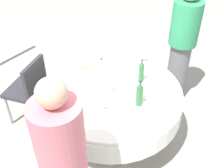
% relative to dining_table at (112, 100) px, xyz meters
% --- Properties ---
extents(ground_plane, '(10.00, 10.00, 0.00)m').
position_rel_dining_table_xyz_m(ground_plane, '(0.00, 0.00, -0.59)').
color(ground_plane, gray).
extents(dining_table, '(1.46, 1.46, 0.74)m').
position_rel_dining_table_xyz_m(dining_table, '(0.00, 0.00, 0.00)').
color(dining_table, white).
rests_on(dining_table, ground_plane).
extents(bottle_green_right, '(0.07, 0.07, 0.27)m').
position_rel_dining_table_xyz_m(bottle_green_right, '(-0.30, 0.17, 0.27)').
color(bottle_green_right, '#2D6B38').
rests_on(bottle_green_right, dining_table).
extents(bottle_green_south, '(0.06, 0.06, 0.26)m').
position_rel_dining_table_xyz_m(bottle_green_south, '(-0.26, -0.21, 0.27)').
color(bottle_green_south, '#2D6B38').
rests_on(bottle_green_south, dining_table).
extents(bottle_clear_north, '(0.06, 0.06, 0.32)m').
position_rel_dining_table_xyz_m(bottle_clear_north, '(0.12, -0.06, 0.29)').
color(bottle_clear_north, silver).
rests_on(bottle_clear_north, dining_table).
extents(wine_glass_front, '(0.06, 0.06, 0.14)m').
position_rel_dining_table_xyz_m(wine_glass_front, '(0.00, 0.32, 0.25)').
color(wine_glass_front, white).
rests_on(wine_glass_front, dining_table).
extents(wine_glass_near, '(0.07, 0.07, 0.16)m').
position_rel_dining_table_xyz_m(wine_glass_near, '(-0.25, -0.59, 0.26)').
color(wine_glass_near, white).
rests_on(wine_glass_near, dining_table).
extents(wine_glass_far, '(0.06, 0.06, 0.15)m').
position_rel_dining_table_xyz_m(wine_glass_far, '(0.01, 0.04, 0.25)').
color(wine_glass_far, white).
rests_on(wine_glass_far, dining_table).
extents(plate_outer, '(0.22, 0.22, 0.04)m').
position_rel_dining_table_xyz_m(plate_outer, '(0.38, -0.28, 0.16)').
color(plate_outer, white).
rests_on(plate_outer, dining_table).
extents(plate_west, '(0.24, 0.24, 0.04)m').
position_rel_dining_table_xyz_m(plate_west, '(-0.35, -0.03, 0.16)').
color(plate_west, white).
rests_on(plate_west, dining_table).
extents(plate_left, '(0.20, 0.20, 0.04)m').
position_rel_dining_table_xyz_m(plate_left, '(0.34, 0.04, 0.16)').
color(plate_left, white).
rests_on(plate_left, dining_table).
extents(knife_south, '(0.10, 0.17, 0.00)m').
position_rel_dining_table_xyz_m(knife_south, '(-0.04, -0.14, 0.15)').
color(knife_south, silver).
rests_on(knife_south, dining_table).
extents(spoon_north, '(0.04, 0.18, 0.00)m').
position_rel_dining_table_xyz_m(spoon_north, '(0.28, 0.47, 0.15)').
color(spoon_north, silver).
rests_on(spoon_north, dining_table).
extents(spoon_front, '(0.14, 0.13, 0.00)m').
position_rel_dining_table_xyz_m(spoon_front, '(-0.41, -0.31, 0.15)').
color(spoon_front, silver).
rests_on(spoon_front, dining_table).
extents(folded_napkin, '(0.17, 0.17, 0.02)m').
position_rel_dining_table_xyz_m(folded_napkin, '(0.08, -0.33, 0.16)').
color(folded_napkin, white).
rests_on(folded_napkin, dining_table).
extents(person_right, '(0.34, 0.34, 1.58)m').
position_rel_dining_table_xyz_m(person_right, '(-0.66, -0.91, 0.23)').
color(person_right, slate).
rests_on(person_right, ground_plane).
extents(person_south, '(0.34, 0.34, 1.61)m').
position_rel_dining_table_xyz_m(person_south, '(0.11, 1.05, 0.25)').
color(person_south, slate).
rests_on(person_south, ground_plane).
extents(chair_far, '(0.44, 0.44, 0.87)m').
position_rel_dining_table_xyz_m(chair_far, '(1.01, -0.10, -0.07)').
color(chair_far, '#2D2D33').
rests_on(chair_far, ground_plane).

